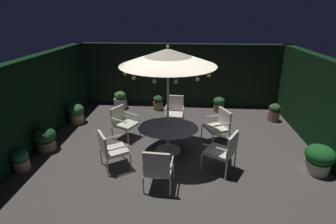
# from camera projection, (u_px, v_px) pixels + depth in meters

# --- Properties ---
(ground_plane) EXTENTS (7.96, 7.52, 0.02)m
(ground_plane) POSITION_uv_depth(u_px,v_px,m) (174.00, 152.00, 6.53)
(ground_plane) COLOR #48423E
(hedge_backdrop_rear) EXTENTS (7.96, 0.30, 2.36)m
(hedge_backdrop_rear) POSITION_uv_depth(u_px,v_px,m) (180.00, 75.00, 9.41)
(hedge_backdrop_rear) COLOR black
(hedge_backdrop_rear) RESTS_ON ground_plane
(hedge_backdrop_left) EXTENTS (0.30, 7.52, 2.36)m
(hedge_backdrop_left) POSITION_uv_depth(u_px,v_px,m) (27.00, 106.00, 6.34)
(hedge_backdrop_left) COLOR black
(hedge_backdrop_left) RESTS_ON ground_plane
(hedge_backdrop_right) EXTENTS (0.30, 7.52, 2.36)m
(hedge_backdrop_right) POSITION_uv_depth(u_px,v_px,m) (336.00, 115.00, 5.81)
(hedge_backdrop_right) COLOR black
(hedge_backdrop_right) RESTS_ON ground_plane
(patio_dining_table) EXTENTS (1.56, 1.29, 0.71)m
(patio_dining_table) POSITION_uv_depth(u_px,v_px,m) (168.00, 132.00, 6.34)
(patio_dining_table) COLOR silver
(patio_dining_table) RESTS_ON ground_plane
(patio_umbrella) EXTENTS (2.27, 2.27, 2.76)m
(patio_umbrella) POSITION_uv_depth(u_px,v_px,m) (168.00, 57.00, 5.61)
(patio_umbrella) COLOR silver
(patio_umbrella) RESTS_ON ground_plane
(patio_chair_north) EXTENTS (0.62, 0.61, 1.00)m
(patio_chair_north) POSITION_uv_depth(u_px,v_px,m) (175.00, 110.00, 7.74)
(patio_chair_north) COLOR silver
(patio_chair_north) RESTS_ON ground_plane
(patio_chair_northeast) EXTENTS (0.81, 0.79, 0.92)m
(patio_chair_northeast) POSITION_uv_depth(u_px,v_px,m) (123.00, 121.00, 7.10)
(patio_chair_northeast) COLOR beige
(patio_chair_northeast) RESTS_ON ground_plane
(patio_chair_east) EXTENTS (0.80, 0.81, 0.94)m
(patio_chair_east) POSITION_uv_depth(u_px,v_px,m) (110.00, 148.00, 5.65)
(patio_chair_east) COLOR silver
(patio_chair_east) RESTS_ON ground_plane
(patio_chair_southeast) EXTENTS (0.62, 0.61, 0.98)m
(patio_chair_southeast) POSITION_uv_depth(u_px,v_px,m) (158.00, 167.00, 4.94)
(patio_chair_southeast) COLOR silver
(patio_chair_southeast) RESTS_ON ground_plane
(patio_chair_south) EXTENTS (0.84, 0.82, 1.00)m
(patio_chair_south) POSITION_uv_depth(u_px,v_px,m) (224.00, 149.00, 5.53)
(patio_chair_south) COLOR silver
(patio_chair_south) RESTS_ON ground_plane
(patio_chair_southwest) EXTENTS (0.78, 0.82, 0.95)m
(patio_chair_southwest) POSITION_uv_depth(u_px,v_px,m) (219.00, 124.00, 6.84)
(patio_chair_southwest) COLOR silver
(patio_chair_southwest) RESTS_ON ground_plane
(potted_plant_back_right) EXTENTS (0.56, 0.56, 0.63)m
(potted_plant_back_right) POSITION_uv_depth(u_px,v_px,m) (45.00, 139.00, 6.49)
(potted_plant_back_right) COLOR olive
(potted_plant_back_right) RESTS_ON ground_plane
(potted_plant_back_left) EXTENTS (0.38, 0.38, 0.60)m
(potted_plant_back_left) POSITION_uv_depth(u_px,v_px,m) (274.00, 112.00, 8.26)
(potted_plant_back_left) COLOR #87634E
(potted_plant_back_left) RESTS_ON ground_plane
(potted_plant_back_center) EXTENTS (0.63, 0.63, 0.69)m
(potted_plant_back_center) POSITION_uv_depth(u_px,v_px,m) (319.00, 158.00, 5.57)
(potted_plant_back_center) COLOR beige
(potted_plant_back_center) RESTS_ON ground_plane
(potted_plant_left_far) EXTENTS (0.42, 0.42, 0.56)m
(potted_plant_left_far) POSITION_uv_depth(u_px,v_px,m) (219.00, 104.00, 9.02)
(potted_plant_left_far) COLOR olive
(potted_plant_left_far) RESTS_ON ground_plane
(potted_plant_right_far) EXTENTS (0.36, 0.36, 0.53)m
(potted_plant_right_far) POSITION_uv_depth(u_px,v_px,m) (158.00, 103.00, 9.23)
(potted_plant_right_far) COLOR #9E6D43
(potted_plant_right_far) RESTS_ON ground_plane
(potted_plant_front_corner) EXTENTS (0.48, 0.48, 0.66)m
(potted_plant_front_corner) POSITION_uv_depth(u_px,v_px,m) (120.00, 100.00, 9.34)
(potted_plant_front_corner) COLOR silver
(potted_plant_front_corner) RESTS_ON ground_plane
(potted_plant_right_near) EXTENTS (0.53, 0.53, 0.64)m
(potted_plant_right_near) POSITION_uv_depth(u_px,v_px,m) (76.00, 113.00, 8.11)
(potted_plant_right_near) COLOR tan
(potted_plant_right_near) RESTS_ON ground_plane
(potted_plant_left_near) EXTENTS (0.37, 0.37, 0.50)m
(potted_plant_left_near) POSITION_uv_depth(u_px,v_px,m) (21.00, 160.00, 5.69)
(potted_plant_left_near) COLOR tan
(potted_plant_left_near) RESTS_ON ground_plane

